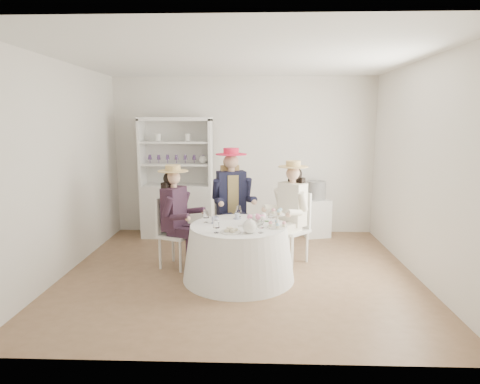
{
  "coord_description": "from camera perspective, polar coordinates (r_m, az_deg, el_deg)",
  "views": [
    {
      "loc": [
        0.17,
        -4.98,
        1.95
      ],
      "look_at": [
        0.0,
        0.1,
        1.05
      ],
      "focal_mm": 30.0,
      "sensor_mm": 36.0,
      "label": 1
    }
  ],
  "objects": [
    {
      "name": "teacup_b",
      "position": [
        5.25,
        -0.41,
        -3.5
      ],
      "size": [
        0.09,
        0.09,
        0.07
      ],
      "primitive_type": "imported",
      "rotation": [
        0.0,
        0.0,
        0.3
      ],
      "color": "white",
      "rests_on": "tea_table"
    },
    {
      "name": "stemware_set",
      "position": [
        4.94,
        -0.21,
        -3.88
      ],
      "size": [
        0.9,
        0.87,
        0.15
      ],
      "color": "white",
      "rests_on": "tea_table"
    },
    {
      "name": "ground",
      "position": [
        5.35,
        -0.04,
        -11.33
      ],
      "size": [
        4.5,
        4.5,
        0.0
      ],
      "primitive_type": "plane",
      "color": "brown",
      "rests_on": "ground"
    },
    {
      "name": "cupcake_stand",
      "position": [
        4.85,
        5.33,
        -4.1
      ],
      "size": [
        0.24,
        0.24,
        0.23
      ],
      "rotation": [
        0.0,
        0.0,
        -0.05
      ],
      "color": "white",
      "rests_on": "tea_table"
    },
    {
      "name": "guest_right",
      "position": [
        5.54,
        7.29,
        -1.99
      ],
      "size": [
        0.6,
        0.6,
        1.42
      ],
      "rotation": [
        0.0,
        0.0,
        -0.78
      ],
      "color": "silver",
      "rests_on": "ground"
    },
    {
      "name": "hutch",
      "position": [
        6.89,
        -8.85,
        -0.39
      ],
      "size": [
        1.35,
        0.85,
        2.01
      ],
      "rotation": [
        0.0,
        0.0,
        0.36
      ],
      "color": "silver",
      "rests_on": "ground"
    },
    {
      "name": "flower_bowl",
      "position": [
        4.96,
        2.08,
        -4.43
      ],
      "size": [
        0.24,
        0.24,
        0.05
      ],
      "primitive_type": "imported",
      "rotation": [
        0.0,
        0.0,
        0.35
      ],
      "color": "white",
      "rests_on": "tea_table"
    },
    {
      "name": "tea_table",
      "position": [
        5.06,
        -0.2,
        -8.51
      ],
      "size": [
        1.4,
        1.4,
        0.69
      ],
      "rotation": [
        0.0,
        0.0,
        0.25
      ],
      "color": "white",
      "rests_on": "ground"
    },
    {
      "name": "guest_left",
      "position": [
        5.39,
        -9.14,
        -2.61
      ],
      "size": [
        0.58,
        0.52,
        1.39
      ],
      "rotation": [
        0.0,
        0.0,
        1.19
      ],
      "color": "silver",
      "rests_on": "ground"
    },
    {
      "name": "side_table",
      "position": [
        7.01,
        10.69,
        -3.58
      ],
      "size": [
        0.5,
        0.5,
        0.64
      ],
      "primitive_type": "cube",
      "rotation": [
        0.0,
        0.0,
        0.25
      ],
      "color": "silver",
      "rests_on": "ground"
    },
    {
      "name": "flower_arrangement",
      "position": [
        4.95,
        2.52,
        -3.7
      ],
      "size": [
        0.19,
        0.19,
        0.07
      ],
      "rotation": [
        0.0,
        0.0,
        0.24
      ],
      "color": "pink",
      "rests_on": "tea_table"
    },
    {
      "name": "spare_chair",
      "position": [
        6.07,
        -1.11,
        -3.11
      ],
      "size": [
        0.62,
        0.62,
        1.06
      ],
      "rotation": [
        0.0,
        0.0,
        2.39
      ],
      "color": "silver",
      "rests_on": "ground"
    },
    {
      "name": "ceiling",
      "position": [
        5.04,
        -0.04,
        18.59
      ],
      "size": [
        4.5,
        4.5,
        0.0
      ],
      "primitive_type": "plane",
      "rotation": [
        3.14,
        0.0,
        0.0
      ],
      "color": "white",
      "rests_on": "wall_back"
    },
    {
      "name": "sandwich_plate",
      "position": [
        4.64,
        -1.32,
        -5.59
      ],
      "size": [
        0.24,
        0.24,
        0.05
      ],
      "rotation": [
        0.0,
        0.0,
        0.13
      ],
      "color": "white",
      "rests_on": "tea_table"
    },
    {
      "name": "teacup_a",
      "position": [
        5.05,
        -3.53,
        -4.06
      ],
      "size": [
        0.1,
        0.1,
        0.07
      ],
      "primitive_type": "imported",
      "rotation": [
        0.0,
        0.0,
        -0.13
      ],
      "color": "white",
      "rests_on": "tea_table"
    },
    {
      "name": "hatbox",
      "position": [
        6.91,
        10.82,
        0.25
      ],
      "size": [
        0.37,
        0.37,
        0.31
      ],
      "primitive_type": "cylinder",
      "rotation": [
        0.0,
        0.0,
        -0.24
      ],
      "color": "black",
      "rests_on": "side_table"
    },
    {
      "name": "wall_right",
      "position": [
        5.43,
        24.45,
        2.79
      ],
      "size": [
        0.0,
        4.5,
        4.5
      ],
      "primitive_type": "plane",
      "rotation": [
        1.57,
        0.0,
        -1.57
      ],
      "color": "silver",
      "rests_on": "ground"
    },
    {
      "name": "wall_front",
      "position": [
        3.05,
        -1.35,
        -1.33
      ],
      "size": [
        4.5,
        0.0,
        4.5
      ],
      "primitive_type": "plane",
      "rotation": [
        -1.57,
        0.0,
        0.0
      ],
      "color": "silver",
      "rests_on": "ground"
    },
    {
      "name": "guest_mid",
      "position": [
        5.82,
        -1.19,
        -0.46
      ],
      "size": [
        0.59,
        0.64,
        1.57
      ],
      "rotation": [
        0.0,
        0.0,
        0.29
      ],
      "color": "silver",
      "rests_on": "ground"
    },
    {
      "name": "wall_back",
      "position": [
        7.01,
        0.53,
        5.13
      ],
      "size": [
        4.5,
        0.0,
        4.5
      ],
      "primitive_type": "plane",
      "rotation": [
        1.57,
        0.0,
        0.0
      ],
      "color": "silver",
      "rests_on": "ground"
    },
    {
      "name": "wall_left",
      "position": [
        5.57,
        -23.87,
        3.0
      ],
      "size": [
        0.0,
        4.5,
        4.5
      ],
      "primitive_type": "plane",
      "rotation": [
        1.57,
        0.0,
        1.57
      ],
      "color": "silver",
      "rests_on": "ground"
    },
    {
      "name": "table_teapot",
      "position": [
        4.6,
        1.45,
        -4.94
      ],
      "size": [
        0.23,
        0.17,
        0.18
      ],
      "rotation": [
        0.0,
        0.0,
        0.09
      ],
      "color": "white",
      "rests_on": "tea_table"
    },
    {
      "name": "teacup_c",
      "position": [
        5.14,
        2.52,
        -3.76
      ],
      "size": [
        0.12,
        0.12,
        0.08
      ],
      "primitive_type": "imported",
      "rotation": [
        0.0,
        0.0,
        0.22
      ],
      "color": "white",
      "rests_on": "tea_table"
    }
  ]
}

